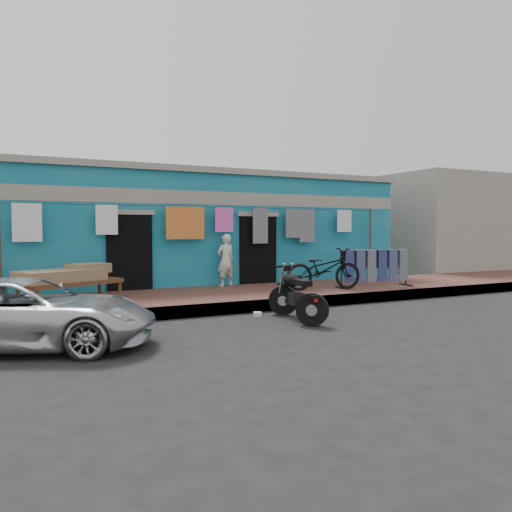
{
  "coord_description": "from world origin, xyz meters",
  "views": [
    {
      "loc": [
        -4.86,
        -7.71,
        1.72
      ],
      "look_at": [
        0.0,
        2.0,
        1.15
      ],
      "focal_mm": 35.0,
      "sensor_mm": 36.0,
      "label": 1
    }
  ],
  "objects_px": {
    "motorcycle": "(297,294)",
    "bicycle": "(324,264)",
    "seated_person": "(226,260)",
    "charpoy": "(71,284)",
    "car": "(26,312)",
    "jeans_rack": "(375,268)"
  },
  "relations": [
    {
      "from": "motorcycle",
      "to": "bicycle",
      "type": "bearing_deg",
      "value": 51.26
    },
    {
      "from": "seated_person",
      "to": "motorcycle",
      "type": "distance_m",
      "value": 3.88
    },
    {
      "from": "seated_person",
      "to": "motorcycle",
      "type": "bearing_deg",
      "value": 77.97
    },
    {
      "from": "seated_person",
      "to": "charpoy",
      "type": "bearing_deg",
      "value": 4.7
    },
    {
      "from": "car",
      "to": "charpoy",
      "type": "xyz_separation_m",
      "value": [
        0.95,
        3.05,
        0.08
      ]
    },
    {
      "from": "seated_person",
      "to": "bicycle",
      "type": "bearing_deg",
      "value": 126.97
    },
    {
      "from": "seated_person",
      "to": "charpoy",
      "type": "distance_m",
      "value": 4.04
    },
    {
      "from": "bicycle",
      "to": "jeans_rack",
      "type": "distance_m",
      "value": 1.53
    },
    {
      "from": "seated_person",
      "to": "motorcycle",
      "type": "height_order",
      "value": "seated_person"
    },
    {
      "from": "bicycle",
      "to": "motorcycle",
      "type": "height_order",
      "value": "bicycle"
    },
    {
      "from": "jeans_rack",
      "to": "bicycle",
      "type": "bearing_deg",
      "value": 177.04
    },
    {
      "from": "seated_person",
      "to": "motorcycle",
      "type": "relative_size",
      "value": 0.84
    },
    {
      "from": "bicycle",
      "to": "motorcycle",
      "type": "bearing_deg",
      "value": 145.16
    },
    {
      "from": "car",
      "to": "charpoy",
      "type": "height_order",
      "value": "car"
    },
    {
      "from": "bicycle",
      "to": "jeans_rack",
      "type": "relative_size",
      "value": 0.92
    },
    {
      "from": "seated_person",
      "to": "bicycle",
      "type": "height_order",
      "value": "seated_person"
    },
    {
      "from": "car",
      "to": "jeans_rack",
      "type": "relative_size",
      "value": 1.78
    },
    {
      "from": "seated_person",
      "to": "bicycle",
      "type": "relative_size",
      "value": 0.71
    },
    {
      "from": "seated_person",
      "to": "jeans_rack",
      "type": "height_order",
      "value": "seated_person"
    },
    {
      "from": "car",
      "to": "motorcycle",
      "type": "xyz_separation_m",
      "value": [
        4.68,
        0.17,
        -0.02
      ]
    },
    {
      "from": "charpoy",
      "to": "jeans_rack",
      "type": "bearing_deg",
      "value": -6.79
    },
    {
      "from": "car",
      "to": "seated_person",
      "type": "distance_m",
      "value": 6.32
    }
  ]
}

